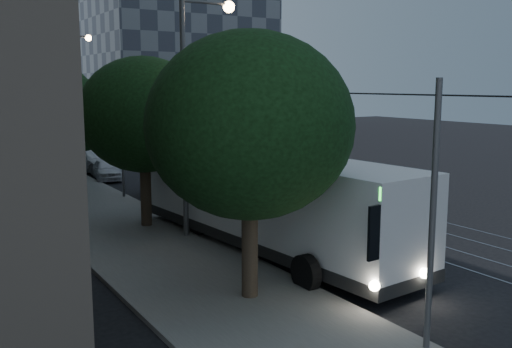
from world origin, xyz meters
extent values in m
plane|color=black|center=(0.00, 0.00, 0.00)|extent=(120.00, 120.00, 0.00)
cube|color=slate|center=(-7.50, 20.00, 0.07)|extent=(5.00, 90.00, 0.15)
cube|color=gray|center=(0.28, 20.00, 0.01)|extent=(0.08, 90.00, 0.02)
cube|color=gray|center=(1.72, 20.00, 0.01)|extent=(0.08, 90.00, 0.02)
cube|color=gray|center=(3.28, 20.00, 0.01)|extent=(0.08, 90.00, 0.02)
cube|color=gray|center=(4.72, 20.00, 0.01)|extent=(0.08, 90.00, 0.02)
cylinder|color=black|center=(-3.85, 20.00, 5.60)|extent=(0.02, 90.00, 0.02)
cylinder|color=black|center=(-3.15, 20.00, 5.60)|extent=(0.02, 90.00, 0.02)
cylinder|color=#575759|center=(-5.30, -10.00, 3.00)|extent=(0.14, 0.14, 6.00)
cylinder|color=#575759|center=(-5.30, 10.00, 3.00)|extent=(0.14, 0.14, 6.00)
cylinder|color=#575759|center=(-5.30, 30.00, 3.00)|extent=(0.14, 0.14, 6.00)
cylinder|color=#575759|center=(-5.30, 50.00, 3.00)|extent=(0.14, 0.14, 6.00)
cube|color=#393E49|center=(18.00, 55.00, 12.00)|extent=(22.00, 18.00, 24.00)
cube|color=silver|center=(-3.94, -1.39, 1.91)|extent=(3.79, 13.10, 3.07)
cube|color=black|center=(-3.94, -1.39, 0.54)|extent=(3.84, 13.15, 0.38)
cube|color=black|center=(-3.94, -0.85, 2.05)|extent=(3.63, 10.42, 1.13)
cube|color=black|center=(-3.94, -7.82, 2.21)|extent=(2.44, 0.28, 1.40)
cube|color=black|center=(-3.94, 5.04, 2.15)|extent=(2.24, 0.26, 1.08)
cube|color=#25E339|center=(-3.94, -7.82, 3.18)|extent=(1.72, 0.20, 0.34)
cube|color=gray|center=(-3.94, 1.84, 3.72)|extent=(2.53, 2.55, 0.54)
sphere|color=white|center=(-4.85, -7.87, 0.81)|extent=(0.28, 0.28, 0.28)
sphere|color=white|center=(-3.02, -7.87, 0.81)|extent=(0.28, 0.28, 0.28)
cylinder|color=#575759|center=(-4.26, 2.97, 4.58)|extent=(0.06, 4.87, 2.10)
cylinder|color=#575759|center=(-3.61, 2.97, 4.58)|extent=(0.06, 4.87, 2.10)
cylinder|color=black|center=(-5.26, -5.53, 0.54)|extent=(0.32, 1.08, 1.08)
cylinder|color=black|center=(-2.61, -5.53, 0.54)|extent=(0.32, 1.08, 1.08)
cylinder|color=black|center=(-5.26, 1.45, 0.54)|extent=(0.32, 1.08, 1.08)
cylinder|color=black|center=(-2.61, 1.45, 0.54)|extent=(0.32, 1.08, 1.08)
cylinder|color=black|center=(-5.26, 3.52, 0.54)|extent=(0.32, 1.08, 1.08)
cylinder|color=black|center=(-2.61, 3.52, 0.54)|extent=(0.32, 1.08, 1.08)
imported|color=#929499|center=(-3.14, 8.00, 0.89)|extent=(4.44, 6.96, 1.79)
imported|color=silver|center=(-4.15, 16.53, 0.65)|extent=(2.19, 4.04, 1.30)
imported|color=silver|center=(-4.08, 20.43, 0.76)|extent=(3.75, 5.65, 1.52)
imported|color=silver|center=(-3.73, 24.50, 0.79)|extent=(3.42, 5.06, 1.58)
imported|color=silver|center=(-3.52, 30.83, 0.60)|extent=(2.66, 3.80, 1.20)
cylinder|color=#30241B|center=(-7.00, -5.31, 1.37)|extent=(0.44, 0.44, 2.74)
ellipsoid|color=black|center=(-7.00, -5.31, 4.80)|extent=(5.48, 5.48, 4.94)
cylinder|color=#30241B|center=(-6.50, 3.68, 1.37)|extent=(0.44, 0.44, 2.74)
ellipsoid|color=black|center=(-6.50, 3.68, 4.67)|extent=(5.13, 5.13, 4.62)
cylinder|color=#30241B|center=(-6.72, 12.84, 1.30)|extent=(0.44, 0.44, 2.61)
ellipsoid|color=black|center=(-6.72, 12.84, 4.25)|extent=(4.39, 4.39, 3.95)
cylinder|color=#30241B|center=(-6.50, 20.11, 1.36)|extent=(0.44, 0.44, 2.73)
ellipsoid|color=black|center=(-6.50, 20.11, 4.82)|extent=(5.57, 5.57, 5.01)
cylinder|color=#30241B|center=(-6.50, 26.97, 1.23)|extent=(0.44, 0.44, 2.45)
ellipsoid|color=black|center=(-6.50, 26.97, 4.32)|extent=(4.98, 4.98, 4.48)
cylinder|color=#30241B|center=(-6.50, 32.81, 1.41)|extent=(0.44, 0.44, 2.81)
ellipsoid|color=black|center=(-6.50, 32.81, 4.84)|extent=(5.41, 5.41, 4.87)
cylinder|color=#575759|center=(-5.80, 1.36, 4.60)|extent=(0.20, 0.20, 9.20)
cylinder|color=#575759|center=(-4.79, 1.36, 8.84)|extent=(2.03, 0.12, 0.12)
sphere|color=#FFCA8C|center=(-3.87, 1.36, 8.74)|extent=(0.44, 0.44, 0.44)
cylinder|color=#575759|center=(-5.20, 22.63, 4.76)|extent=(0.20, 0.20, 9.51)
cylinder|color=#575759|center=(-4.15, 22.63, 9.13)|extent=(2.09, 0.12, 0.12)
sphere|color=#FFCA8C|center=(-3.20, 22.63, 9.04)|extent=(0.44, 0.44, 0.44)
camera|label=1|loc=(-14.70, -18.03, 5.87)|focal=40.00mm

